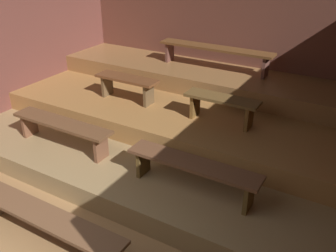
{
  "coord_description": "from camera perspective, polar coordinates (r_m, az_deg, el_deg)",
  "views": [
    {
      "loc": [
        2.58,
        -1.39,
        2.96
      ],
      "look_at": [
        0.28,
        2.54,
        0.65
      ],
      "focal_mm": 39.38,
      "sensor_mm": 36.0,
      "label": 1
    }
  ],
  "objects": [
    {
      "name": "wall_left",
      "position": [
        6.82,
        -23.79,
        10.68
      ],
      "size": [
        0.06,
        5.73,
        2.61
      ],
      "primitive_type": "cube",
      "color": "brown",
      "rests_on": "ground"
    },
    {
      "name": "bench_lower_left",
      "position": [
        5.37,
        -16.11,
        -0.11
      ],
      "size": [
        1.62,
        0.31,
        0.39
      ],
      "color": "brown",
      "rests_on": "platform_lower"
    },
    {
      "name": "ground",
      "position": [
        5.52,
        -2.94,
        -5.99
      ],
      "size": [
        6.35,
        5.73,
        0.08
      ],
      "primitive_type": "cube",
      "color": "#9A7046"
    },
    {
      "name": "platform_lower",
      "position": [
        5.85,
        0.15,
        -1.74
      ],
      "size": [
        5.55,
        3.75,
        0.3
      ],
      "primitive_type": "cube",
      "color": "#987B51",
      "rests_on": "ground"
    },
    {
      "name": "bench_upper_center",
      "position": [
        6.63,
        7.3,
        11.48
      ],
      "size": [
        2.08,
        0.31,
        0.39
      ],
      "color": "brown",
      "rests_on": "platform_upper"
    },
    {
      "name": "platform_upper",
      "position": [
        6.66,
        5.78,
        7.38
      ],
      "size": [
        5.55,
        1.18,
        0.3
      ],
      "primitive_type": "cube",
      "color": "olive",
      "rests_on": "platform_middle"
    },
    {
      "name": "platform_middle",
      "position": [
        6.17,
        2.84,
        2.9
      ],
      "size": [
        5.55,
        2.6,
        0.3
      ],
      "primitive_type": "cube",
      "color": "#A6713C",
      "rests_on": "platform_lower"
    },
    {
      "name": "bench_lower_right",
      "position": [
        4.27,
        3.84,
        -6.47
      ],
      "size": [
        1.62,
        0.31,
        0.39
      ],
      "color": "brown",
      "rests_on": "platform_lower"
    },
    {
      "name": "bench_middle_left",
      "position": [
        6.01,
        -6.38,
        6.65
      ],
      "size": [
        1.07,
        0.31,
        0.39
      ],
      "color": "brown",
      "rests_on": "platform_middle"
    },
    {
      "name": "wall_back",
      "position": [
        7.04,
        8.19,
        13.12
      ],
      "size": [
        6.35,
        0.06,
        2.61
      ],
      "primitive_type": "cube",
      "color": "brown",
      "rests_on": "ground"
    },
    {
      "name": "bench_middle_right",
      "position": [
        5.26,
        8.3,
        3.47
      ],
      "size": [
        1.07,
        0.31,
        0.39
      ],
      "color": "brown",
      "rests_on": "platform_middle"
    },
    {
      "name": "bench_floor_center",
      "position": [
        4.2,
        -18.4,
        -13.62
      ],
      "size": [
        1.98,
        0.31,
        0.39
      ],
      "color": "brown",
      "rests_on": "ground"
    }
  ]
}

